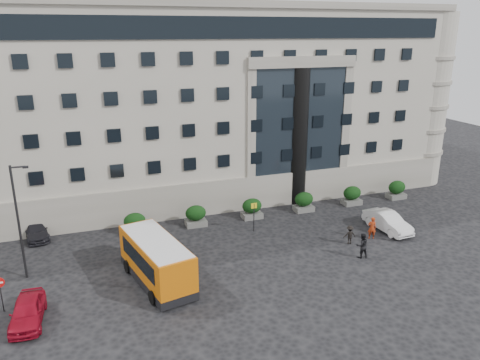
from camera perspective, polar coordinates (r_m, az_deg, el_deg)
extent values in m
plane|color=black|center=(33.93, -4.03, -10.75)|extent=(120.00, 120.00, 0.00)
cube|color=#A49E91|center=(53.12, -4.45, 9.95)|extent=(44.00, 24.00, 18.00)
cylinder|color=black|center=(44.87, 7.09, 5.18)|extent=(1.80, 1.80, 13.00)
cube|color=#5B5B58|center=(40.09, -12.64, -6.10)|extent=(1.80, 1.20, 0.50)
ellipsoid|color=black|center=(39.74, -12.73, -4.88)|extent=(1.80, 1.26, 1.34)
cube|color=#5B5B58|center=(40.91, -5.38, -5.23)|extent=(1.80, 1.20, 0.50)
ellipsoid|color=black|center=(40.56, -5.42, -4.03)|extent=(1.80, 1.26, 1.34)
cube|color=#5B5B58|center=(42.35, 1.46, -4.33)|extent=(1.80, 1.20, 0.50)
ellipsoid|color=black|center=(42.02, 1.47, -3.16)|extent=(1.80, 1.26, 1.34)
cube|color=#5B5B58|center=(44.36, 7.76, -3.44)|extent=(1.80, 1.20, 0.50)
ellipsoid|color=black|center=(44.04, 7.81, -2.33)|extent=(1.80, 1.26, 1.34)
cube|color=#5B5B58|center=(46.87, 13.43, -2.61)|extent=(1.80, 1.20, 0.50)
ellipsoid|color=black|center=(46.56, 13.51, -1.55)|extent=(1.80, 1.26, 1.34)
cube|color=#5B5B58|center=(49.79, 18.48, -1.84)|extent=(1.80, 1.20, 0.50)
ellipsoid|color=black|center=(49.50, 18.59, -0.84)|extent=(1.80, 1.26, 1.34)
cylinder|color=#262628|center=(34.32, -25.37, -4.82)|extent=(0.16, 0.16, 8.00)
cylinder|color=#262628|center=(33.09, -25.47, 1.44)|extent=(0.90, 0.12, 0.12)
cube|color=black|center=(33.06, -24.69, 1.44)|extent=(0.35, 0.18, 0.14)
cylinder|color=#262628|center=(39.26, 1.71, -4.59)|extent=(0.08, 0.08, 2.50)
cube|color=yellow|center=(38.87, 1.72, -3.15)|extent=(0.50, 0.06, 0.45)
cylinder|color=#262628|center=(32.06, -27.08, -12.42)|extent=(0.08, 0.08, 2.20)
cube|color=#C75E09|center=(31.89, -10.17, -9.32)|extent=(4.03, 7.73, 2.50)
cube|color=black|center=(32.52, -10.04, -11.44)|extent=(4.08, 7.77, 0.55)
cube|color=black|center=(31.78, -10.20, -8.92)|extent=(3.75, 6.16, 1.10)
cube|color=silver|center=(31.37, -10.29, -7.37)|extent=(3.83, 7.34, 0.18)
cylinder|color=black|center=(30.24, -10.58, -13.90)|extent=(0.47, 0.94, 0.90)
cylinder|color=black|center=(31.06, -6.15, -12.76)|extent=(0.47, 0.94, 0.90)
cylinder|color=black|center=(34.14, -13.55, -10.20)|extent=(0.47, 0.94, 0.90)
cylinder|color=black|center=(34.87, -9.59, -9.31)|extent=(0.47, 0.94, 0.90)
cube|color=#96240A|center=(50.23, -23.70, -0.50)|extent=(3.07, 4.31, 2.78)
cube|color=#96240A|center=(47.61, -23.36, -1.98)|extent=(2.66, 2.09, 1.89)
cube|color=black|center=(46.75, -23.33, -1.82)|extent=(2.11, 0.40, 0.89)
cylinder|color=black|center=(47.94, -24.70, -3.06)|extent=(0.41, 0.96, 0.93)
cylinder|color=black|center=(48.04, -21.81, -2.65)|extent=(0.41, 0.96, 0.93)
cylinder|color=black|center=(51.42, -24.95, -1.75)|extent=(0.41, 0.96, 0.93)
cylinder|color=black|center=(51.51, -22.26, -1.36)|extent=(0.41, 0.96, 0.93)
imported|color=maroon|center=(30.58, -24.49, -14.33)|extent=(2.04, 4.42, 1.47)
imported|color=black|center=(41.82, -23.59, -5.66)|extent=(2.37, 4.43, 1.22)
imported|color=silver|center=(41.53, 17.54, -4.85)|extent=(2.02, 4.91, 1.58)
imported|color=#A12E10|center=(39.52, 15.79, -5.64)|extent=(0.79, 0.65, 1.86)
imported|color=black|center=(36.13, 14.64, -7.73)|extent=(1.03, 0.84, 1.96)
imported|color=black|center=(38.21, 13.23, -6.52)|extent=(1.09, 0.76, 1.54)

